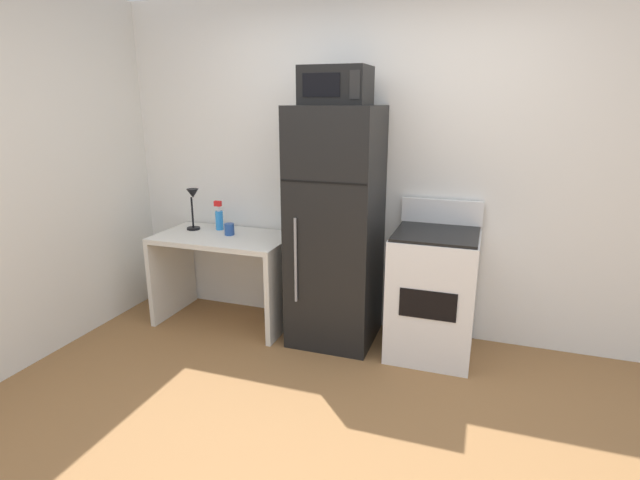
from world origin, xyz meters
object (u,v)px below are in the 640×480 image
Objects in this scene: coffee_mug at (229,229)px; microwave at (336,86)px; refrigerator at (336,228)px; desk at (225,263)px; spray_bottle at (219,218)px; desk_lamp at (193,202)px; oven_range at (433,293)px.

microwave is (0.91, -0.04, 1.11)m from coffee_mug.
coffee_mug is at bearing 178.79° from refrigerator.
microwave reaches higher than desk.
coffee_mug is at bearing -37.27° from spray_bottle.
desk_lamp is 2.07m from oven_range.
coffee_mug is 0.92m from refrigerator.
desk is 0.57m from desk_lamp.
desk_lamp is at bearing 173.13° from coffee_mug.
desk_lamp is 1.56m from microwave.
refrigerator is at bearing -2.81° from desk_lamp.
spray_bottle is at bearing 127.75° from desk.
desk is at bearing -179.43° from oven_range.
desk_lamp is 1.27m from refrigerator.
refrigerator is (1.07, -0.14, 0.04)m from spray_bottle.
coffee_mug is at bearing 177.46° from microwave.
coffee_mug is 0.21× the size of microwave.
desk_lamp is 3.72× the size of coffee_mug.
spray_bottle is 0.54× the size of microwave.
coffee_mug is 0.05× the size of refrigerator.
coffee_mug is (0.04, 0.03, 0.28)m from desk.
desk is at bearing -13.40° from desk_lamp.
desk_lamp is at bearing 178.35° from oven_range.
oven_range reaches higher than desk.
spray_bottle is (-0.12, 0.16, 0.33)m from desk.
spray_bottle is at bearing 172.38° from refrigerator.
desk_lamp is 0.25m from spray_bottle.
desk_lamp reaches higher than desk.
coffee_mug is at bearing 179.48° from oven_range.
refrigerator is 1.61× the size of oven_range.
spray_bottle is at bearing 142.73° from coffee_mug.
desk_lamp is at bearing -157.05° from spray_bottle.
oven_range is (1.69, 0.02, -0.05)m from desk.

